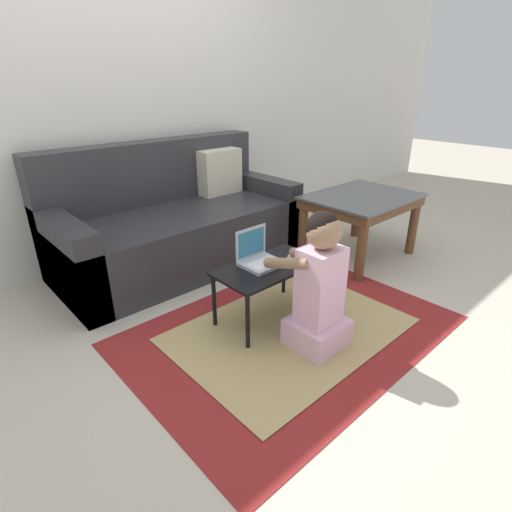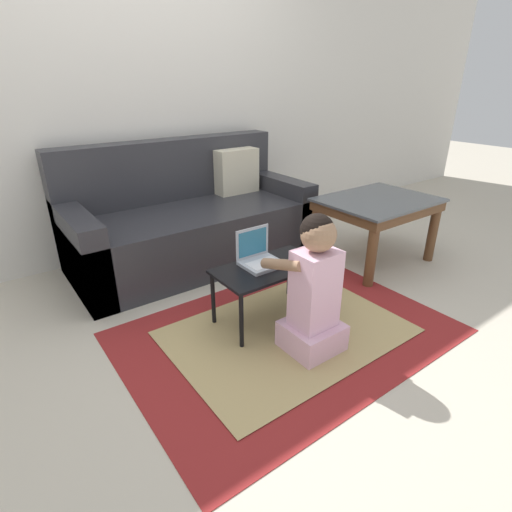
{
  "view_description": "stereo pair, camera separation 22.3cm",
  "coord_description": "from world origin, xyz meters",
  "px_view_note": "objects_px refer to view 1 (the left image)",
  "views": [
    {
      "loc": [
        -1.33,
        -1.48,
        1.32
      ],
      "look_at": [
        0.05,
        0.03,
        0.4
      ],
      "focal_mm": 28.0,
      "sensor_mm": 36.0,
      "label": 1
    },
    {
      "loc": [
        -1.16,
        -1.62,
        1.32
      ],
      "look_at": [
        0.05,
        0.03,
        0.4
      ],
      "focal_mm": 28.0,
      "sensor_mm": 36.0,
      "label": 2
    }
  ],
  "objects_px": {
    "couch": "(177,224)",
    "laptop": "(259,258)",
    "laptop_desk": "(268,272)",
    "person_seated": "(319,286)",
    "coffee_table": "(361,205)",
    "computer_mouse": "(294,258)"
  },
  "relations": [
    {
      "from": "computer_mouse",
      "to": "person_seated",
      "type": "height_order",
      "value": "person_seated"
    },
    {
      "from": "person_seated",
      "to": "coffee_table",
      "type": "bearing_deg",
      "value": 24.87
    },
    {
      "from": "couch",
      "to": "laptop",
      "type": "distance_m",
      "value": 1.01
    },
    {
      "from": "couch",
      "to": "laptop_desk",
      "type": "bearing_deg",
      "value": -93.26
    },
    {
      "from": "laptop",
      "to": "person_seated",
      "type": "xyz_separation_m",
      "value": [
        0.03,
        -0.41,
        -0.03
      ]
    },
    {
      "from": "laptop_desk",
      "to": "computer_mouse",
      "type": "height_order",
      "value": "computer_mouse"
    },
    {
      "from": "laptop",
      "to": "couch",
      "type": "bearing_deg",
      "value": 85.42
    },
    {
      "from": "laptop_desk",
      "to": "person_seated",
      "type": "xyz_separation_m",
      "value": [
        0.01,
        -0.36,
        0.05
      ]
    },
    {
      "from": "couch",
      "to": "computer_mouse",
      "type": "xyz_separation_m",
      "value": [
        0.1,
        -1.1,
        0.06
      ]
    },
    {
      "from": "laptop",
      "to": "coffee_table",
      "type": "bearing_deg",
      "value": 6.24
    },
    {
      "from": "coffee_table",
      "to": "computer_mouse",
      "type": "relative_size",
      "value": 9.11
    },
    {
      "from": "laptop",
      "to": "person_seated",
      "type": "height_order",
      "value": "person_seated"
    },
    {
      "from": "computer_mouse",
      "to": "person_seated",
      "type": "relative_size",
      "value": 0.12
    },
    {
      "from": "coffee_table",
      "to": "person_seated",
      "type": "relative_size",
      "value": 1.12
    },
    {
      "from": "couch",
      "to": "computer_mouse",
      "type": "bearing_deg",
      "value": -84.88
    },
    {
      "from": "laptop",
      "to": "computer_mouse",
      "type": "distance_m",
      "value": 0.21
    },
    {
      "from": "coffee_table",
      "to": "laptop_desk",
      "type": "distance_m",
      "value": 1.2
    },
    {
      "from": "couch",
      "to": "person_seated",
      "type": "xyz_separation_m",
      "value": [
        -0.05,
        -1.41,
        0.05
      ]
    },
    {
      "from": "laptop_desk",
      "to": "computer_mouse",
      "type": "relative_size",
      "value": 6.73
    },
    {
      "from": "laptop_desk",
      "to": "couch",
      "type": "bearing_deg",
      "value": 86.74
    },
    {
      "from": "coffee_table",
      "to": "laptop",
      "type": "height_order",
      "value": "laptop"
    },
    {
      "from": "couch",
      "to": "laptop",
      "type": "xyz_separation_m",
      "value": [
        -0.08,
        -1.0,
        0.08
      ]
    }
  ]
}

